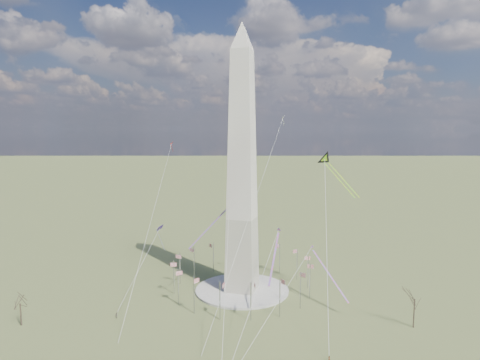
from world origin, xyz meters
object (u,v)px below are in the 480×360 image
(person_east, at_px, (329,358))
(kite_delta_black, at_px, (327,161))
(person_west, at_px, (117,315))
(washington_monument, at_px, (242,168))
(tree_near, at_px, (415,297))

(person_east, relative_size, kite_delta_black, 0.09)
(person_west, bearing_deg, kite_delta_black, -108.46)
(person_east, xyz_separation_m, kite_delta_black, (-6.33, 51.46, 49.46))
(kite_delta_black, bearing_deg, washington_monument, -29.60)
(person_east, bearing_deg, tree_near, -175.19)
(tree_near, xyz_separation_m, person_west, (-93.76, -20.48, -9.09))
(person_west, relative_size, kite_delta_black, 0.11)
(washington_monument, relative_size, person_east, 64.42)
(washington_monument, relative_size, person_west, 55.78)
(tree_near, xyz_separation_m, kite_delta_black, (-30.22, 23.81, 40.25))
(washington_monument, xyz_separation_m, kite_delta_black, (30.22, 9.73, 2.28))
(tree_near, height_order, person_west, tree_near)
(kite_delta_black, bearing_deg, person_east, 49.57)
(tree_near, distance_m, kite_delta_black, 55.68)
(person_west, bearing_deg, washington_monument, -97.28)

